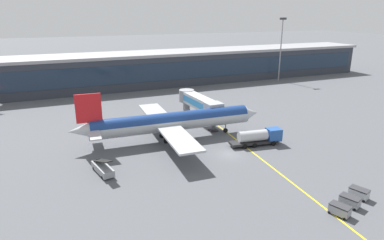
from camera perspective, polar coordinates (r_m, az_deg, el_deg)
ground_plane at (r=65.22m, az=6.24°, el=-5.81°), size 700.00×700.00×0.00m
apron_lead_in_line at (r=69.17m, az=9.06°, el=-4.51°), size 5.87×79.83×0.01m
terminal_building at (r=131.19m, az=-0.91°, el=9.07°), size 155.58×17.50×12.03m
main_airliner at (r=70.94m, az=-3.50°, el=-0.28°), size 41.48×32.87×11.37m
jet_bridge at (r=82.50m, az=1.02°, el=3.06°), size 4.64×17.98×6.72m
fuel_tanker at (r=70.05m, az=11.30°, el=-2.82°), size 11.04×3.97×3.25m
belt_loader at (r=59.18m, az=-14.90°, el=-7.85°), size 3.11×7.02×3.49m
baggage_cart_0 at (r=50.69m, az=23.76°, el=-13.74°), size 2.37×3.02×1.48m
baggage_cart_1 at (r=53.33m, az=25.17°, el=-12.30°), size 2.37×3.02×1.48m
baggage_cart_2 at (r=56.03m, az=26.44°, el=-11.00°), size 2.37×3.02×1.48m
apron_light_mast_0 at (r=136.94m, az=14.86°, el=12.23°), size 2.80×0.50×24.04m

